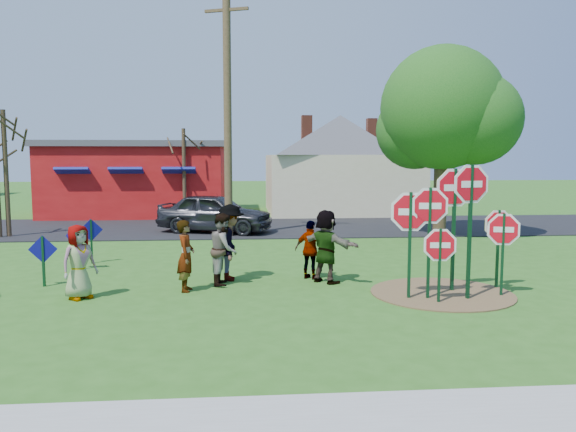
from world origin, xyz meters
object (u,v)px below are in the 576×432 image
(stop_sign_b, at_px, (454,198))
(suv, at_px, (215,213))
(person_b, at_px, (186,256))
(leafy_tree, at_px, (445,115))
(stop_sign_a, at_px, (410,221))
(person_a, at_px, (79,262))
(stop_sign_c, at_px, (471,200))
(utility_pole, at_px, (227,103))
(stop_sign_d, at_px, (498,230))

(stop_sign_b, height_order, suv, stop_sign_b)
(person_b, xyz_separation_m, leafy_tree, (9.03, 8.13, 3.86))
(stop_sign_a, distance_m, person_b, 5.12)
(stop_sign_a, xyz_separation_m, person_a, (-7.16, 0.61, -0.89))
(stop_sign_c, height_order, person_b, stop_sign_c)
(stop_sign_b, bearing_deg, stop_sign_c, -88.18)
(suv, distance_m, utility_pole, 4.49)
(stop_sign_b, xyz_separation_m, stop_sign_c, (0.06, -0.77, 0.02))
(person_a, height_order, person_b, person_b)
(utility_pole, relative_size, leafy_tree, 1.34)
(stop_sign_d, bearing_deg, utility_pole, 122.67)
(stop_sign_c, height_order, leafy_tree, leafy_tree)
(stop_sign_d, distance_m, person_a, 9.53)
(stop_sign_a, distance_m, leafy_tree, 10.55)
(person_a, bearing_deg, person_b, -33.61)
(suv, bearing_deg, stop_sign_b, -131.58)
(person_b, height_order, leafy_tree, leafy_tree)
(stop_sign_b, distance_m, person_b, 6.28)
(stop_sign_c, distance_m, utility_pole, 11.86)
(person_b, xyz_separation_m, utility_pole, (0.79, 8.85, 4.30))
(utility_pole, xyz_separation_m, leafy_tree, (8.25, -0.72, -0.44))
(stop_sign_c, distance_m, stop_sign_d, 1.65)
(suv, xyz_separation_m, utility_pole, (0.58, -1.15, 4.30))
(person_a, bearing_deg, stop_sign_b, -46.63)
(stop_sign_b, xyz_separation_m, stop_sign_d, (1.15, 0.19, -0.76))
(utility_pole, bearing_deg, leafy_tree, -5.02)
(stop_sign_d, bearing_deg, stop_sign_b, -173.36)
(stop_sign_b, xyz_separation_m, leafy_tree, (2.92, 8.65, 2.53))
(stop_sign_d, xyz_separation_m, person_a, (-9.52, -0.17, -0.58))
(stop_sign_a, bearing_deg, stop_sign_d, 27.09)
(stop_sign_c, xyz_separation_m, person_b, (-6.17, 1.30, -1.34))
(stop_sign_b, xyz_separation_m, utility_pole, (-5.32, 9.38, 2.97))
(stop_sign_a, xyz_separation_m, stop_sign_d, (2.35, 0.78, -0.32))
(stop_sign_a, bearing_deg, person_a, -176.06)
(suv, bearing_deg, person_a, -174.01)
(utility_pole, bearing_deg, suv, 116.77)
(stop_sign_a, bearing_deg, leafy_tree, 74.75)
(stop_sign_a, height_order, suv, stop_sign_a)
(stop_sign_d, xyz_separation_m, suv, (-7.06, 10.35, -0.56))
(stop_sign_d, distance_m, suv, 12.54)
(stop_sign_b, height_order, person_a, stop_sign_b)
(stop_sign_a, bearing_deg, utility_pole, 121.24)
(stop_sign_c, bearing_deg, stop_sign_a, 161.74)
(person_a, bearing_deg, leafy_tree, -9.10)
(stop_sign_a, xyz_separation_m, suv, (-4.71, 11.13, -0.88))
(stop_sign_a, bearing_deg, stop_sign_b, 35.10)
(stop_sign_d, height_order, person_b, stop_sign_d)
(suv, bearing_deg, person_b, -162.04)
(stop_sign_d, height_order, utility_pole, utility_pole)
(person_b, distance_m, suv, 10.01)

